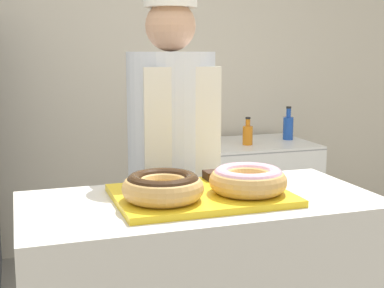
{
  "coord_description": "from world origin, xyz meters",
  "views": [
    {
      "loc": [
        -0.61,
        -1.73,
        1.45
      ],
      "look_at": [
        0.0,
        0.1,
        1.11
      ],
      "focal_mm": 50.0,
      "sensor_mm": 36.0,
      "label": 1
    }
  ],
  "objects_px": {
    "serving_tray": "(201,195)",
    "bottle_amber": "(216,131)",
    "donut_chocolate_glaze": "(163,186)",
    "bottle_blue": "(288,127)",
    "brownie_back_right": "(214,175)",
    "donut_light_glaze": "(248,179)",
    "bottle_orange": "(248,134)",
    "baker_person": "(172,172)",
    "chest_freezer": "(245,196)",
    "brownie_back_left": "(158,179)"
  },
  "relations": [
    {
      "from": "serving_tray",
      "to": "bottle_blue",
      "type": "relative_size",
      "value": 2.46
    },
    {
      "from": "serving_tray",
      "to": "bottle_amber",
      "type": "relative_size",
      "value": 2.99
    },
    {
      "from": "baker_person",
      "to": "bottle_orange",
      "type": "distance_m",
      "value": 1.38
    },
    {
      "from": "donut_light_glaze",
      "to": "baker_person",
      "type": "relative_size",
      "value": 0.16
    },
    {
      "from": "brownie_back_right",
      "to": "bottle_blue",
      "type": "relative_size",
      "value": 0.29
    },
    {
      "from": "brownie_back_left",
      "to": "brownie_back_right",
      "type": "relative_size",
      "value": 1.0
    },
    {
      "from": "bottle_blue",
      "to": "bottle_orange",
      "type": "height_order",
      "value": "bottle_blue"
    },
    {
      "from": "donut_light_glaze",
      "to": "chest_freezer",
      "type": "height_order",
      "value": "donut_light_glaze"
    },
    {
      "from": "brownie_back_right",
      "to": "bottle_blue",
      "type": "xyz_separation_m",
      "value": [
        1.2,
        1.6,
        -0.08
      ]
    },
    {
      "from": "brownie_back_left",
      "to": "bottle_amber",
      "type": "bearing_deg",
      "value": 62.33
    },
    {
      "from": "donut_chocolate_glaze",
      "to": "bottle_amber",
      "type": "distance_m",
      "value": 2.11
    },
    {
      "from": "bottle_blue",
      "to": "bottle_orange",
      "type": "xyz_separation_m",
      "value": [
        -0.38,
        -0.11,
        -0.02
      ]
    },
    {
      "from": "chest_freezer",
      "to": "bottle_amber",
      "type": "distance_m",
      "value": 0.52
    },
    {
      "from": "serving_tray",
      "to": "donut_light_glaze",
      "type": "xyz_separation_m",
      "value": [
        0.15,
        -0.06,
        0.06
      ]
    },
    {
      "from": "bottle_blue",
      "to": "baker_person",
      "type": "bearing_deg",
      "value": -136.37
    },
    {
      "from": "baker_person",
      "to": "serving_tray",
      "type": "bearing_deg",
      "value": -96.09
    },
    {
      "from": "donut_light_glaze",
      "to": "brownie_back_right",
      "type": "distance_m",
      "value": 0.23
    },
    {
      "from": "donut_light_glaze",
      "to": "brownie_back_right",
      "type": "xyz_separation_m",
      "value": [
        -0.04,
        0.23,
        -0.03
      ]
    },
    {
      "from": "donut_light_glaze",
      "to": "serving_tray",
      "type": "bearing_deg",
      "value": 159.32
    },
    {
      "from": "brownie_back_left",
      "to": "bottle_orange",
      "type": "relative_size",
      "value": 0.37
    },
    {
      "from": "baker_person",
      "to": "bottle_orange",
      "type": "relative_size",
      "value": 8.77
    },
    {
      "from": "donut_chocolate_glaze",
      "to": "bottle_orange",
      "type": "distance_m",
      "value": 2.03
    },
    {
      "from": "chest_freezer",
      "to": "bottle_amber",
      "type": "relative_size",
      "value": 4.6
    },
    {
      "from": "bottle_amber",
      "to": "bottle_blue",
      "type": "height_order",
      "value": "bottle_blue"
    },
    {
      "from": "brownie_back_right",
      "to": "bottle_blue",
      "type": "height_order",
      "value": "bottle_blue"
    },
    {
      "from": "brownie_back_left",
      "to": "bottle_orange",
      "type": "xyz_separation_m",
      "value": [
        1.04,
        1.49,
        -0.1
      ]
    },
    {
      "from": "bottle_blue",
      "to": "donut_chocolate_glaze",
      "type": "bearing_deg",
      "value": -128.7
    },
    {
      "from": "brownie_back_left",
      "to": "bottle_orange",
      "type": "height_order",
      "value": "bottle_orange"
    },
    {
      "from": "brownie_back_left",
      "to": "baker_person",
      "type": "relative_size",
      "value": 0.04
    },
    {
      "from": "baker_person",
      "to": "bottle_amber",
      "type": "xyz_separation_m",
      "value": [
        0.7,
        1.26,
        -0.02
      ]
    },
    {
      "from": "brownie_back_left",
      "to": "brownie_back_right",
      "type": "height_order",
      "value": "same"
    },
    {
      "from": "brownie_back_left",
      "to": "bottle_amber",
      "type": "relative_size",
      "value": 0.35
    },
    {
      "from": "donut_light_glaze",
      "to": "bottle_blue",
      "type": "xyz_separation_m",
      "value": [
        1.15,
        1.83,
        -0.11
      ]
    },
    {
      "from": "brownie_back_left",
      "to": "brownie_back_right",
      "type": "xyz_separation_m",
      "value": [
        0.22,
        0.0,
        0.0
      ]
    },
    {
      "from": "serving_tray",
      "to": "donut_light_glaze",
      "type": "distance_m",
      "value": 0.18
    },
    {
      "from": "brownie_back_left",
      "to": "bottle_blue",
      "type": "bearing_deg",
      "value": 48.42
    },
    {
      "from": "donut_chocolate_glaze",
      "to": "chest_freezer",
      "type": "height_order",
      "value": "donut_chocolate_glaze"
    },
    {
      "from": "donut_light_glaze",
      "to": "bottle_orange",
      "type": "relative_size",
      "value": 1.41
    },
    {
      "from": "serving_tray",
      "to": "donut_chocolate_glaze",
      "type": "xyz_separation_m",
      "value": [
        -0.15,
        -0.06,
        0.06
      ]
    },
    {
      "from": "donut_chocolate_glaze",
      "to": "bottle_amber",
      "type": "bearing_deg",
      "value": 64.13
    },
    {
      "from": "chest_freezer",
      "to": "bottle_orange",
      "type": "height_order",
      "value": "bottle_orange"
    },
    {
      "from": "serving_tray",
      "to": "bottle_orange",
      "type": "height_order",
      "value": "bottle_orange"
    },
    {
      "from": "donut_chocolate_glaze",
      "to": "bottle_orange",
      "type": "xyz_separation_m",
      "value": [
        1.08,
        1.71,
        -0.13
      ]
    },
    {
      "from": "bottle_amber",
      "to": "baker_person",
      "type": "bearing_deg",
      "value": -119.17
    },
    {
      "from": "bottle_amber",
      "to": "donut_chocolate_glaze",
      "type": "bearing_deg",
      "value": -115.87
    },
    {
      "from": "brownie_back_right",
      "to": "bottle_amber",
      "type": "xyz_separation_m",
      "value": [
        0.65,
        1.67,
        -0.09
      ]
    },
    {
      "from": "donut_chocolate_glaze",
      "to": "bottle_blue",
      "type": "bearing_deg",
      "value": 51.3
    },
    {
      "from": "chest_freezer",
      "to": "donut_chocolate_glaze",
      "type": "bearing_deg",
      "value": -121.7
    },
    {
      "from": "baker_person",
      "to": "donut_chocolate_glaze",
      "type": "bearing_deg",
      "value": -108.76
    },
    {
      "from": "baker_person",
      "to": "chest_freezer",
      "type": "bearing_deg",
      "value": 52.39
    }
  ]
}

